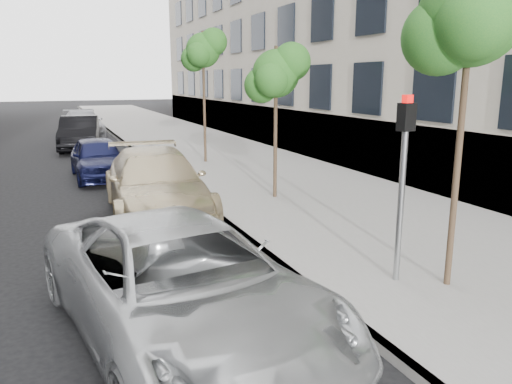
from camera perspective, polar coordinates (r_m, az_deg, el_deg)
sidewalk at (r=29.12m, az=-9.21°, el=6.25°), size 6.40×72.00×0.14m
curb at (r=28.56m, az=-15.34°, el=5.84°), size 0.15×72.00×0.14m
tree_near at (r=8.05m, az=23.51°, el=18.13°), size 1.79×1.59×4.95m
tree_mid at (r=13.40m, az=2.39°, el=13.37°), size 1.62×1.42×4.10m
tree_far at (r=19.52m, az=-6.00°, el=15.79°), size 1.65×1.45×5.03m
signal_pole at (r=8.01m, az=16.47°, el=2.77°), size 0.27×0.22×2.94m
minivan at (r=6.48m, az=-8.57°, el=-10.41°), size 3.36×5.87×1.54m
suv at (r=12.42m, az=-11.36°, el=0.91°), size 2.60×5.67×1.61m
sedan_blue at (r=17.74m, az=-17.60°, el=3.74°), size 1.73×4.13×1.40m
sedan_black at (r=25.29m, az=-19.50°, el=6.36°), size 2.27×4.97×1.58m
sedan_rear at (r=30.92m, az=-19.21°, el=7.38°), size 2.21×5.29×1.53m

